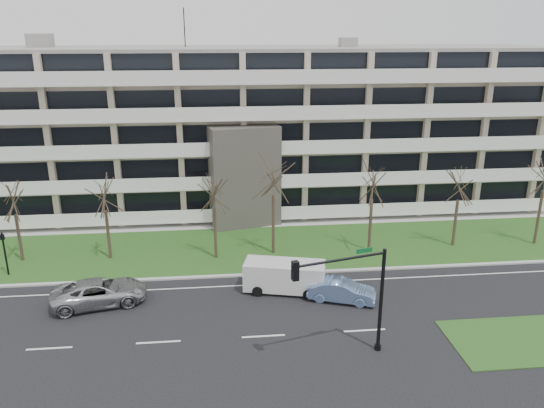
{
  "coord_description": "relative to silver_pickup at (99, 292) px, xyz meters",
  "views": [
    {
      "loc": [
        -2.26,
        -26.6,
        16.95
      ],
      "look_at": [
        1.54,
        10.0,
        4.72
      ],
      "focal_mm": 35.0,
      "sensor_mm": 36.0,
      "label": 1
    }
  ],
  "objects": [
    {
      "name": "apartment_building",
      "position": [
        10.16,
        20.42,
        6.79
      ],
      "size": [
        60.5,
        15.1,
        18.75
      ],
      "color": "#B7A98E",
      "rests_on": "ground"
    },
    {
      "name": "curb",
      "position": [
        10.17,
        3.1,
        -0.76
      ],
      "size": [
        90.0,
        0.35,
        0.12
      ],
      "primitive_type": "cube",
      "color": "#B2B2AD",
      "rests_on": "ground"
    },
    {
      "name": "silver_pickup",
      "position": [
        0.0,
        0.0,
        0.0
      ],
      "size": [
        6.38,
        3.95,
        1.65
      ],
      "primitive_type": "imported",
      "rotation": [
        0.0,
        0.0,
        1.79
      ],
      "color": "#A4A7AB",
      "rests_on": "ground"
    },
    {
      "name": "pedestrian_signal",
      "position": [
        -7.44,
        4.94,
        1.28
      ],
      "size": [
        0.38,
        0.34,
        3.31
      ],
      "rotation": [
        0.0,
        0.0,
        0.39
      ],
      "color": "black",
      "rests_on": "ground"
    },
    {
      "name": "grass_median",
      "position": [
        24.17,
        -6.9,
        -0.79
      ],
      "size": [
        7.0,
        5.0,
        0.06
      ],
      "primitive_type": "cube",
      "color": "#21501A",
      "rests_on": "ground"
    },
    {
      "name": "tree_3",
      "position": [
        7.48,
        6.48,
        4.8
      ],
      "size": [
        3.62,
        3.62,
        7.24
      ],
      "color": "#382B21",
      "rests_on": "ground"
    },
    {
      "name": "tree_2",
      "position": [
        -0.67,
        7.23,
        4.58
      ],
      "size": [
        3.48,
        3.48,
        6.96
      ],
      "color": "#382B21",
      "rests_on": "ground"
    },
    {
      "name": "tree_4",
      "position": [
        11.99,
        6.94,
        5.88
      ],
      "size": [
        4.31,
        4.31,
        8.61
      ],
      "color": "#382B21",
      "rests_on": "ground"
    },
    {
      "name": "tree_6",
      "position": [
        26.81,
        6.93,
        4.63
      ],
      "size": [
        3.51,
        3.51,
        7.02
      ],
      "color": "#382B21",
      "rests_on": "ground"
    },
    {
      "name": "tree_1",
      "position": [
        -7.29,
        7.47,
        4.36
      ],
      "size": [
        3.34,
        3.34,
        6.67
      ],
      "color": "#382B21",
      "rests_on": "ground"
    },
    {
      "name": "white_van",
      "position": [
        12.14,
        0.53,
        0.42
      ],
      "size": [
        5.69,
        3.22,
        2.08
      ],
      "rotation": [
        0.0,
        0.0,
        -0.24
      ],
      "color": "silver",
      "rests_on": "ground"
    },
    {
      "name": "grass_verge",
      "position": [
        10.17,
        8.1,
        -0.79
      ],
      "size": [
        90.0,
        10.0,
        0.06
      ],
      "primitive_type": "cube",
      "color": "#21501A",
      "rests_on": "ground"
    },
    {
      "name": "traffic_signal",
      "position": [
        14.64,
        -7.32,
        3.24
      ],
      "size": [
        5.28,
        1.63,
        6.28
      ],
      "rotation": [
        0.0,
        0.0,
        0.25
      ],
      "color": "black",
      "rests_on": "ground"
    },
    {
      "name": "tree_5",
      "position": [
        19.66,
        6.63,
        5.13
      ],
      "size": [
        3.83,
        3.83,
        7.66
      ],
      "color": "#382B21",
      "rests_on": "ground"
    },
    {
      "name": "lane_edge_line",
      "position": [
        10.17,
        1.6,
        -0.82
      ],
      "size": [
        90.0,
        0.12,
        0.01
      ],
      "primitive_type": "cube",
      "color": "white",
      "rests_on": "ground"
    },
    {
      "name": "blue_sedan",
      "position": [
        15.61,
        -1.2,
        -0.1
      ],
      "size": [
        4.65,
        2.91,
        1.45
      ],
      "primitive_type": "imported",
      "rotation": [
        0.0,
        0.0,
        1.23
      ],
      "color": "#799CD3",
      "rests_on": "ground"
    },
    {
      "name": "ground",
      "position": [
        10.17,
        -4.9,
        -0.82
      ],
      "size": [
        160.0,
        160.0,
        0.0
      ],
      "primitive_type": "plane",
      "color": "black",
      "rests_on": "ground"
    },
    {
      "name": "sidewalk",
      "position": [
        10.17,
        13.6,
        -0.78
      ],
      "size": [
        90.0,
        2.0,
        0.08
      ],
      "primitive_type": "cube",
      "color": "#B2B2AD",
      "rests_on": "ground"
    }
  ]
}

